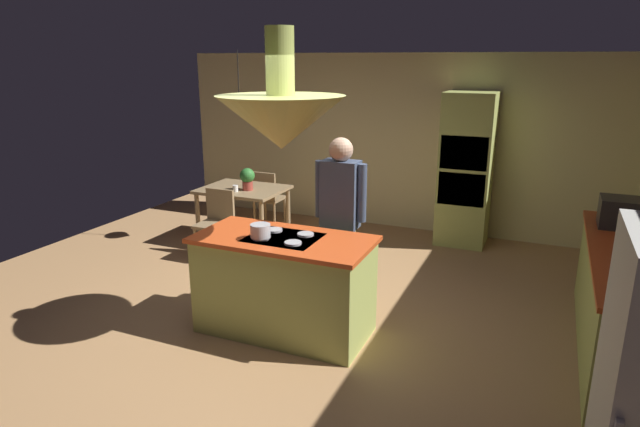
# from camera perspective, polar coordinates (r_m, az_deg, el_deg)

# --- Properties ---
(ground) EXTENTS (8.16, 8.16, 0.00)m
(ground) POSITION_cam_1_polar(r_m,az_deg,el_deg) (5.38, -2.72, -11.27)
(ground) COLOR #AD7F51
(wall_back) EXTENTS (6.80, 0.10, 2.55)m
(wall_back) POSITION_cam_1_polar(r_m,az_deg,el_deg) (8.11, 7.98, 7.45)
(wall_back) COLOR beige
(wall_back) RESTS_ON ground
(kitchen_island) EXTENTS (1.61, 0.80, 0.94)m
(kitchen_island) POSITION_cam_1_polar(r_m,az_deg,el_deg) (5.02, -3.79, -7.48)
(kitchen_island) COLOR #A8B259
(kitchen_island) RESTS_ON ground
(counter_run_right) EXTENTS (0.73, 2.53, 0.92)m
(counter_run_right) POSITION_cam_1_polar(r_m,az_deg,el_deg) (5.33, 29.51, -8.18)
(counter_run_right) COLOR #A8B259
(counter_run_right) RESTS_ON ground
(oven_tower) EXTENTS (0.66, 0.62, 2.05)m
(oven_tower) POSITION_cam_1_polar(r_m,az_deg,el_deg) (7.54, 15.15, 4.49)
(oven_tower) COLOR #A8B259
(oven_tower) RESTS_ON ground
(dining_table) EXTENTS (1.12, 0.88, 0.76)m
(dining_table) POSITION_cam_1_polar(r_m,az_deg,el_deg) (7.49, -8.13, 1.94)
(dining_table) COLOR olive
(dining_table) RESTS_ON ground
(person_at_island) EXTENTS (0.53, 0.23, 1.75)m
(person_at_island) POSITION_cam_1_polar(r_m,az_deg,el_deg) (5.30, 2.16, 0.11)
(person_at_island) COLOR tan
(person_at_island) RESTS_ON ground
(range_hood) EXTENTS (1.10, 1.10, 1.00)m
(range_hood) POSITION_cam_1_polar(r_m,az_deg,el_deg) (4.63, -4.14, 9.91)
(range_hood) COLOR #A8B259
(pendant_light_over_table) EXTENTS (0.32, 0.32, 0.82)m
(pendant_light_over_table) POSITION_cam_1_polar(r_m,az_deg,el_deg) (7.30, -8.50, 11.12)
(pendant_light_over_table) COLOR #E0B266
(chair_facing_island) EXTENTS (0.40, 0.40, 0.87)m
(chair_facing_island) POSITION_cam_1_polar(r_m,az_deg,el_deg) (7.00, -10.88, -0.54)
(chair_facing_island) COLOR olive
(chair_facing_island) RESTS_ON ground
(chair_by_back_wall) EXTENTS (0.40, 0.40, 0.87)m
(chair_by_back_wall) POSITION_cam_1_polar(r_m,az_deg,el_deg) (8.09, -5.66, 1.92)
(chair_by_back_wall) COLOR olive
(chair_by_back_wall) RESTS_ON ground
(potted_plant_on_table) EXTENTS (0.20, 0.20, 0.30)m
(potted_plant_on_table) POSITION_cam_1_polar(r_m,az_deg,el_deg) (7.31, -7.69, 3.76)
(potted_plant_on_table) COLOR #99382D
(potted_plant_on_table) RESTS_ON dining_table
(cup_on_table) EXTENTS (0.07, 0.07, 0.09)m
(cup_on_table) POSITION_cam_1_polar(r_m,az_deg,el_deg) (7.27, -8.93, 2.63)
(cup_on_table) COLOR white
(cup_on_table) RESTS_ON dining_table
(microwave_on_counter) EXTENTS (0.46, 0.36, 0.28)m
(microwave_on_counter) POSITION_cam_1_polar(r_m,az_deg,el_deg) (5.85, 29.61, 0.03)
(microwave_on_counter) COLOR #232326
(microwave_on_counter) RESTS_ON counter_run_right
(cooking_pot_on_cooktop) EXTENTS (0.18, 0.18, 0.12)m
(cooking_pot_on_cooktop) POSITION_cam_1_polar(r_m,az_deg,el_deg) (4.80, -6.32, -1.83)
(cooking_pot_on_cooktop) COLOR #B2B2B7
(cooking_pot_on_cooktop) RESTS_ON kitchen_island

